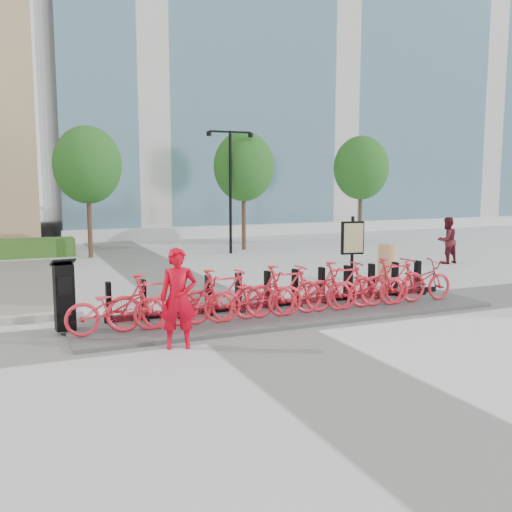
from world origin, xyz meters
name	(u,v)px	position (x,y,z in m)	size (l,w,h in m)	color
ground	(241,323)	(0.00, 0.00, 0.00)	(120.00, 120.00, 0.00)	silver
glass_building	(286,50)	(14.00, 26.00, 12.00)	(32.00, 16.00, 24.00)	slate
tree_1	(87,165)	(-1.50, 12.00, 3.59)	(2.60, 2.60, 5.10)	brown
tree_2	(244,167)	(5.00, 12.00, 3.59)	(2.60, 2.60, 5.10)	brown
tree_3	(361,168)	(11.00, 12.00, 3.59)	(2.60, 2.60, 5.10)	brown
streetlamp	(230,177)	(4.00, 11.00, 3.13)	(2.00, 0.20, 5.00)	black
dock_pad	(289,313)	(1.30, 0.30, 0.04)	(9.60, 2.40, 0.08)	#4D4D4D
dock_rail_posts	(283,289)	(1.36, 0.77, 0.51)	(8.02, 0.50, 0.85)	black
bike_0	(116,307)	(-2.60, -0.05, 0.59)	(0.67, 1.93, 1.01)	red
bike_1	(153,301)	(-1.88, -0.05, 0.64)	(0.53, 1.87, 1.12)	red
bike_2	(189,301)	(-1.16, -0.05, 0.59)	(0.67, 1.93, 1.01)	red
bike_3	(222,295)	(-0.44, -0.05, 0.64)	(0.53, 1.87, 1.12)	red
bike_4	(254,295)	(0.28, -0.05, 0.59)	(0.67, 1.93, 1.01)	red
bike_5	(285,290)	(1.00, -0.05, 0.64)	(0.53, 1.87, 1.12)	red
bike_6	(314,290)	(1.72, -0.05, 0.59)	(0.67, 1.93, 1.01)	red
bike_7	(342,285)	(2.44, -0.05, 0.64)	(0.53, 1.87, 1.12)	red
bike_8	(368,285)	(3.16, -0.05, 0.59)	(0.67, 1.93, 1.01)	red
bike_9	(394,281)	(3.88, -0.05, 0.64)	(0.53, 1.87, 1.12)	red
bike_10	(418,281)	(4.60, -0.05, 0.59)	(0.67, 1.93, 1.01)	red
kiosk	(64,296)	(-3.49, 0.59, 0.76)	(0.47, 0.41, 1.43)	black
worker_red	(178,298)	(-1.70, -1.22, 0.91)	(0.66, 0.43, 1.82)	#C00013
pedestrian	(447,240)	(10.15, 5.15, 0.85)	(0.82, 0.64, 1.69)	#52151D
construction_barrel	(387,262)	(6.08, 3.18, 0.55)	(0.57, 0.57, 1.10)	orange
map_sign	(352,241)	(4.30, 2.38, 1.34)	(0.67, 0.20, 2.02)	black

